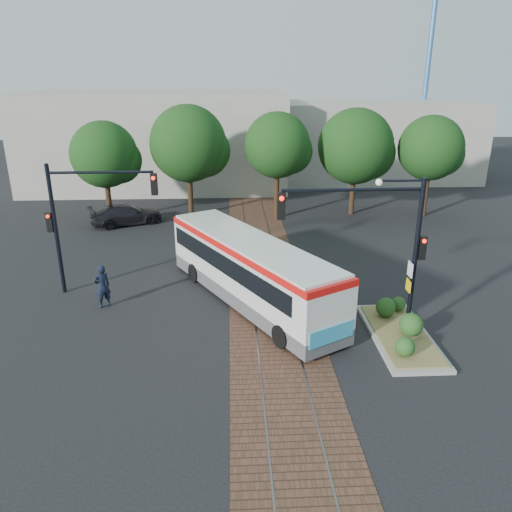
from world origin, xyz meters
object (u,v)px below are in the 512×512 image
at_px(city_bus, 250,268).
at_px(officer, 102,286).
at_px(signal_pole_left, 79,212).
at_px(parked_car, 126,214).
at_px(signal_pole_main, 384,234).
at_px(traffic_island, 401,329).

distance_m(city_bus, officer, 6.43).
bearing_deg(city_bus, signal_pole_left, 139.26).
bearing_deg(officer, signal_pole_left, -92.34).
bearing_deg(parked_car, signal_pole_left, 157.61).
distance_m(city_bus, signal_pole_main, 6.31).
bearing_deg(city_bus, officer, 152.02).
bearing_deg(signal_pole_main, city_bus, 145.13).
height_order(signal_pole_main, officer, signal_pole_main).
bearing_deg(signal_pole_left, traffic_island, -20.36).
relative_size(traffic_island, officer, 2.68).
xyz_separation_m(signal_pole_main, parked_car, (-12.55, 15.76, -3.47)).
height_order(city_bus, signal_pole_main, signal_pole_main).
relative_size(city_bus, signal_pole_left, 1.77).
bearing_deg(city_bus, signal_pole_main, -64.29).
bearing_deg(signal_pole_main, officer, 164.23).
distance_m(traffic_island, signal_pole_main, 3.95).
relative_size(signal_pole_main, parked_car, 1.27).
xyz_separation_m(officer, parked_car, (-1.41, 12.61, -0.29)).
bearing_deg(signal_pole_main, parked_car, 128.55).
xyz_separation_m(signal_pole_main, officer, (-11.14, 3.15, -3.19)).
bearing_deg(officer, signal_pole_main, 128.58).
relative_size(traffic_island, signal_pole_main, 0.87).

